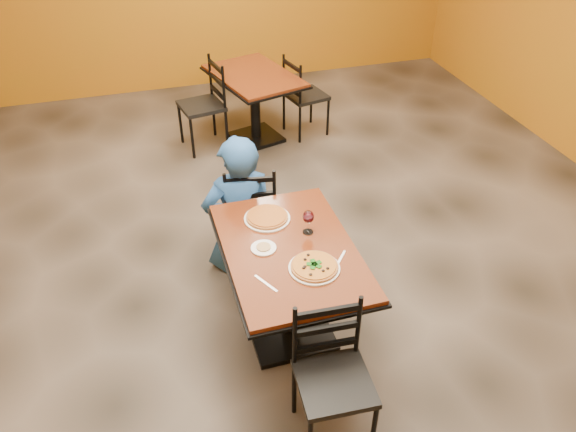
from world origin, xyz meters
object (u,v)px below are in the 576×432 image
object	(u,v)px
table_second	(255,92)
table_main	(290,271)
plate_main	(314,268)
side_plate	(264,248)
chair_main_near	(334,384)
pizza_far	(267,217)
chair_second_right	(306,96)
pizza_main	(314,266)
chair_main_far	(250,208)
wine_glass	(308,221)
plate_far	(267,218)
chair_second_left	(201,106)
diner	(239,203)

from	to	relation	value
table_second	table_main	bearing A→B (deg)	-99.30
plate_main	side_plate	world-z (taller)	same
chair_main_near	pizza_far	xyz separation A→B (m)	(-0.06, 1.16, 0.33)
table_main	chair_second_right	distance (m)	3.00
chair_main_near	pizza_main	distance (m)	0.69
table_second	chair_main_far	world-z (taller)	chair_main_far
chair_main_near	wine_glass	world-z (taller)	wine_glass
table_main	plate_far	bearing A→B (deg)	99.41
pizza_main	side_plate	size ratio (longest dim) A/B	1.77
chair_second_right	wine_glass	distance (m)	2.86
plate_far	table_second	bearing A→B (deg)	78.21
table_second	pizza_far	xyz separation A→B (m)	(-0.52, -2.48, 0.22)
pizza_main	chair_second_left	bearing A→B (deg)	93.69
chair_main_far	side_plate	distance (m)	0.95
table_main	chair_main_near	xyz separation A→B (m)	(0.01, -0.82, -0.11)
plate_main	diner	bearing A→B (deg)	102.33
chair_main_near	diner	xyz separation A→B (m)	(-0.16, 1.66, 0.12)
pizza_main	table_main	bearing A→B (deg)	110.62
diner	pizza_far	world-z (taller)	diner
table_second	chair_second_left	world-z (taller)	chair_second_left
chair_main_near	side_plate	world-z (taller)	chair_main_near
chair_second_left	pizza_main	world-z (taller)	chair_second_left
chair_second_left	wine_glass	world-z (taller)	chair_second_left
chair_main_near	table_main	bearing A→B (deg)	94.14
table_second	chair_second_left	size ratio (longest dim) A/B	1.33
side_plate	wine_glass	size ratio (longest dim) A/B	0.89
diner	wine_glass	world-z (taller)	diner
table_main	wine_glass	bearing A→B (deg)	37.79
chair_main_far	pizza_main	distance (m)	1.21
pizza_main	diner	bearing A→B (deg)	102.33
table_second	pizza_far	world-z (taller)	pizza_far
table_second	chair_second_left	distance (m)	0.58
diner	plate_far	distance (m)	0.54
plate_far	pizza_far	size ratio (longest dim) A/B	1.11
pizza_main	side_plate	xyz separation A→B (m)	(-0.24, 0.27, -0.02)
diner	chair_main_far	bearing A→B (deg)	-139.45
chair_second_left	side_plate	xyz separation A→B (m)	(-0.05, -2.77, 0.29)
pizza_main	plate_far	xyz separation A→B (m)	(-0.14, 0.56, -0.02)
chair_main_far	plate_far	distance (m)	0.67
diner	plate_far	size ratio (longest dim) A/B	3.64
table_main	plate_far	xyz separation A→B (m)	(-0.06, 0.34, 0.20)
chair_second_right	plate_main	distance (m)	3.20
chair_main_near	side_plate	size ratio (longest dim) A/B	5.52
chair_main_far	pizza_far	world-z (taller)	chair_main_far
chair_second_left	diner	size ratio (longest dim) A/B	0.82
plate_main	wine_glass	size ratio (longest dim) A/B	1.72
table_main	plate_main	xyz separation A→B (m)	(0.08, -0.23, 0.20)
pizza_far	chair_second_left	bearing A→B (deg)	91.27
table_second	pizza_main	world-z (taller)	pizza_main
plate_main	side_plate	distance (m)	0.36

